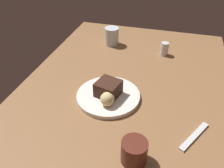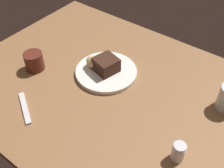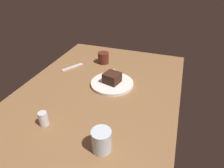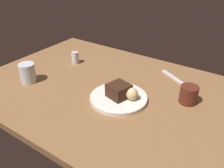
% 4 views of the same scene
% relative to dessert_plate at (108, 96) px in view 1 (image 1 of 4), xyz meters
% --- Properties ---
extents(dining_table, '(1.20, 0.84, 0.03)m').
position_rel_dessert_plate_xyz_m(dining_table, '(-0.09, 0.05, -0.02)').
color(dining_table, brown).
rests_on(dining_table, ground).
extents(dessert_plate, '(0.24, 0.24, 0.02)m').
position_rel_dessert_plate_xyz_m(dessert_plate, '(0.00, 0.00, 0.00)').
color(dessert_plate, white).
rests_on(dessert_plate, dining_table).
extents(chocolate_cake_slice, '(0.10, 0.10, 0.06)m').
position_rel_dessert_plate_xyz_m(chocolate_cake_slice, '(-0.00, 0.00, 0.04)').
color(chocolate_cake_slice, '#381E14').
rests_on(chocolate_cake_slice, dessert_plate).
extents(bread_roll, '(0.05, 0.05, 0.05)m').
position_rel_dessert_plate_xyz_m(bread_roll, '(0.06, 0.01, 0.03)').
color(bread_roll, '#DBC184').
rests_on(bread_roll, dessert_plate).
extents(salt_shaker, '(0.04, 0.04, 0.06)m').
position_rel_dessert_plate_xyz_m(salt_shaker, '(-0.39, 0.17, 0.02)').
color(salt_shaker, silver).
rests_on(salt_shaker, dining_table).
extents(water_glass, '(0.07, 0.07, 0.09)m').
position_rel_dessert_plate_xyz_m(water_glass, '(-0.44, -0.11, 0.04)').
color(water_glass, silver).
rests_on(water_glass, dining_table).
extents(coffee_cup, '(0.07, 0.07, 0.07)m').
position_rel_dessert_plate_xyz_m(coffee_cup, '(0.24, 0.15, 0.03)').
color(coffee_cup, '#562319').
rests_on(coffee_cup, dining_table).
extents(dessert_spoon, '(0.14, 0.09, 0.01)m').
position_rel_dessert_plate_xyz_m(dessert_spoon, '(0.11, 0.31, -0.00)').
color(dessert_spoon, silver).
rests_on(dessert_spoon, dining_table).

